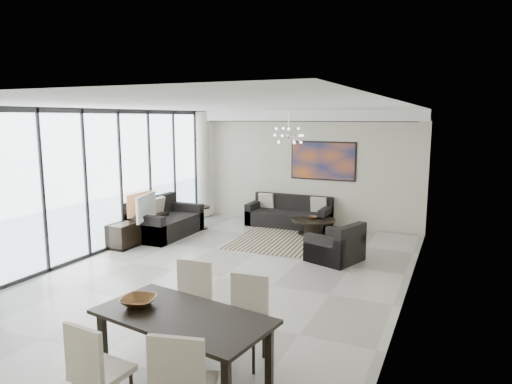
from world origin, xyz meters
The scene contains 20 objects.
room_shell centered at (0.46, 0.00, 1.45)m, with size 6.00×9.00×2.90m.
window_wall centered at (-2.86, 0.00, 1.47)m, with size 0.37×8.95×2.90m.
soffit centered at (0.00, 4.30, 2.77)m, with size 5.98×0.40×0.26m, color white.
painting centered at (0.50, 4.47, 1.65)m, with size 1.68×0.04×0.98m, color #CB5B1C.
chandelier centered at (0.30, 2.50, 2.35)m, with size 0.66×0.66×0.71m.
rug centered at (0.45, 2.60, 0.01)m, with size 2.71×2.08×0.01m, color black.
coffee_table centered at (0.58, 3.51, 0.20)m, with size 1.03×1.03×0.36m.
bowl_coffee centered at (0.55, 3.51, 0.39)m, with size 0.21×0.21×0.07m, color brown.
sofa_main centered at (-0.23, 4.07, 0.26)m, with size 2.09×0.85×0.76m.
loveseat centered at (-2.55, 1.96, 0.30)m, with size 0.99×1.76×0.88m.
armchair centered at (1.59, 1.71, 0.26)m, with size 1.09×1.12×0.75m.
side_table centered at (-2.10, 2.88, 0.38)m, with size 0.41×0.41×0.56m.
tv_console centered at (-2.76, 1.29, 0.26)m, with size 0.47×1.67×0.52m, color black.
television centered at (-2.60, 1.23, 0.80)m, with size 0.97×0.13×0.56m, color gray.
dining_table centered at (1.19, -2.96, 0.67)m, with size 1.94×1.18×0.76m.
dining_chair_sw centered at (0.80, -3.79, 0.55)m, with size 0.48×0.48×0.96m.
dining_chair_se centered at (1.67, -3.72, 0.59)m, with size 0.57×0.57×1.02m.
dining_chair_nw centered at (0.76, -2.12, 0.57)m, with size 0.50×0.50×0.99m.
dining_chair_ne centered at (1.56, -2.24, 0.56)m, with size 0.49×0.49×0.97m.
bowl_dining centered at (0.64, -2.95, 0.80)m, with size 0.36×0.36×0.09m, color brown.
Camera 1 is at (3.64, -6.60, 2.72)m, focal length 32.00 mm.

